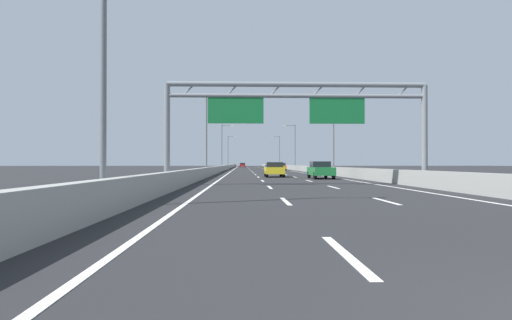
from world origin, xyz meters
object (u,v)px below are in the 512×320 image
at_px(red_car, 243,165).
at_px(streetlamp_right_distant, 279,150).
at_px(streetlamp_right_mid, 331,130).
at_px(streetlamp_left_far, 223,144).
at_px(streetlamp_left_distant, 229,150).
at_px(streetlamp_left_near, 111,35).
at_px(blue_car, 269,166).
at_px(streetlamp_left_mid, 208,130).
at_px(green_car, 321,170).
at_px(sign_gantry, 295,107).
at_px(yellow_car, 274,169).
at_px(streetlamp_right_far, 294,144).
at_px(orange_car, 281,167).

bearing_deg(red_car, streetlamp_right_distant, -48.48).
bearing_deg(streetlamp_right_mid, streetlamp_right_distant, 90.00).
height_order(streetlamp_left_far, streetlamp_left_distant, same).
bearing_deg(streetlamp_left_near, blue_car, 83.84).
bearing_deg(streetlamp_left_distant, streetlamp_left_far, -90.00).
distance_m(streetlamp_right_distant, red_car, 16.98).
bearing_deg(red_car, streetlamp_left_distant, -108.53).
bearing_deg(streetlamp_left_mid, green_car, -52.16).
xyz_separation_m(sign_gantry, streetlamp_left_distant, (-7.32, 103.16, 0.59)).
bearing_deg(green_car, yellow_car, 129.65).
relative_size(streetlamp_left_near, yellow_car, 2.31).
bearing_deg(streetlamp_right_distant, streetlamp_left_near, -97.34).
distance_m(streetlamp_left_far, blue_car, 29.17).
bearing_deg(streetlamp_right_far, blue_car, 97.99).
bearing_deg(streetlamp_left_near, streetlamp_right_far, 79.07).
distance_m(streetlamp_left_mid, streetlamp_left_distant, 77.29).
bearing_deg(streetlamp_left_near, red_car, 88.17).
xyz_separation_m(sign_gantry, green_car, (3.71, 11.66, -4.04)).
relative_size(streetlamp_left_mid, streetlamp_right_mid, 1.00).
xyz_separation_m(streetlamp_left_mid, red_car, (4.10, 89.53, -4.63)).
height_order(streetlamp_left_near, streetlamp_left_distant, same).
bearing_deg(streetlamp_left_distant, red_car, 71.47).
distance_m(sign_gantry, streetlamp_right_mid, 26.97).
bearing_deg(sign_gantry, streetlamp_right_distant, 85.78).
height_order(sign_gantry, streetlamp_right_distant, streetlamp_right_distant).
bearing_deg(red_car, streetlamp_right_far, -77.98).
bearing_deg(streetlamp_left_distant, streetlamp_left_near, -90.00).
distance_m(streetlamp_left_far, green_car, 54.18).
relative_size(streetlamp_right_distant, yellow_car, 2.31).
height_order(sign_gantry, streetlamp_left_distant, streetlamp_left_distant).
relative_size(streetlamp_left_far, streetlamp_left_distant, 1.00).
relative_size(streetlamp_right_distant, red_car, 2.12).
xyz_separation_m(streetlamp_left_distant, blue_car, (11.21, -12.12, -4.68)).
bearing_deg(streetlamp_right_mid, orange_car, 97.90).
bearing_deg(streetlamp_right_far, streetlamp_left_distant, 111.12).
xyz_separation_m(streetlamp_left_near, streetlamp_right_far, (14.93, 77.29, 0.00)).
relative_size(streetlamp_left_mid, orange_car, 2.07).
xyz_separation_m(streetlamp_left_near, green_car, (11.03, 24.45, -4.62)).
bearing_deg(streetlamp_right_far, sign_gantry, -96.73).
xyz_separation_m(streetlamp_left_far, green_car, (11.03, -52.84, -4.62)).
distance_m(streetlamp_left_near, streetlamp_right_mid, 41.43).
xyz_separation_m(streetlamp_left_mid, orange_car, (11.15, 27.27, -4.67)).
distance_m(streetlamp_right_mid, streetlamp_left_distant, 78.72).
bearing_deg(streetlamp_left_mid, streetlamp_left_near, -90.00).
height_order(streetlamp_left_distant, yellow_car, streetlamp_left_distant).
relative_size(streetlamp_left_distant, yellow_car, 2.31).
xyz_separation_m(sign_gantry, streetlamp_right_mid, (7.61, 25.86, 0.59)).
bearing_deg(streetlamp_left_far, streetlamp_right_distant, 68.88).
distance_m(streetlamp_right_mid, green_car, 15.43).
bearing_deg(blue_car, yellow_car, -93.03).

